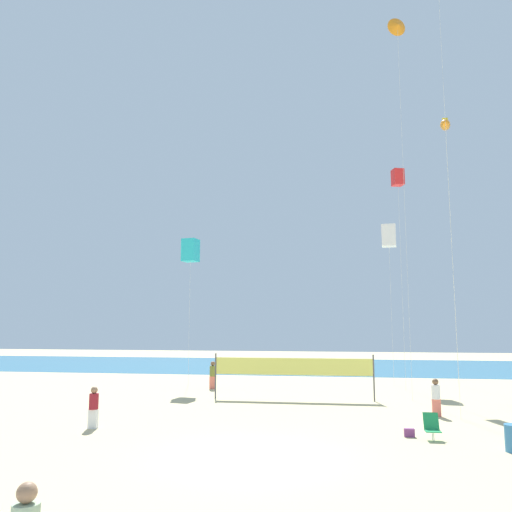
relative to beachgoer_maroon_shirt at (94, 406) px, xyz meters
name	(u,v)px	position (x,y,z in m)	size (l,w,h in m)	color
ground_plane	(252,457)	(6.76, -3.27, -0.84)	(120.00, 120.00, 0.00)	#D1BC89
ocean_band	(309,366)	(6.76, 30.88, -0.84)	(120.00, 20.00, 0.01)	teal
beachgoer_maroon_shirt	(94,406)	(0.00, 0.00, 0.00)	(0.36, 0.36, 1.58)	white
beachgoer_white_shirt	(436,396)	(13.63, 4.73, 0.02)	(0.37, 0.37, 1.61)	#EA7260
beachgoer_olive_shirt	(213,374)	(1.71, 12.43, 0.06)	(0.39, 0.39, 1.68)	#EA7260
folding_beach_chair	(432,426)	(12.59, 0.02, -0.38)	(0.52, 0.65, 0.89)	#1E8C4C
volleyball_net	(293,368)	(7.03, 8.66, 0.80)	(8.56, 0.10, 2.40)	#4C4C51
beach_handbag	(409,433)	(11.86, 0.35, -0.70)	(0.36, 0.18, 0.29)	#7A3872
kite_orange_delta	(397,27)	(13.27, 9.33, 20.30)	(1.14, 0.64, 21.79)	silver
kite_red_box	(398,178)	(13.46, 13.24, 12.39)	(0.81, 0.81, 13.78)	silver
kite_cyan_box	(191,250)	(-0.34, 14.06, 8.14)	(1.13, 1.13, 9.77)	silver
kite_white_box	(389,236)	(13.10, 16.22, 9.17)	(1.05, 1.05, 10.78)	silver
kite_orange_inflatable	(445,125)	(17.24, 16.44, 16.95)	(1.12, 2.05, 18.33)	silver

